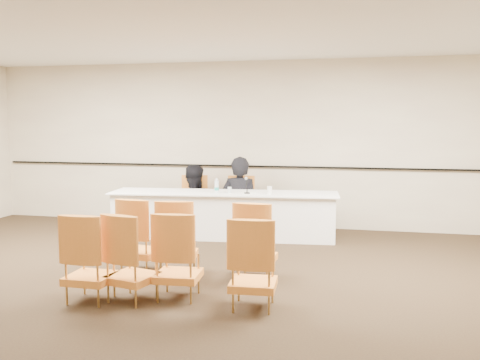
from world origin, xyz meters
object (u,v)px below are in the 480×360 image
Objects in this scene: panelist_main at (240,210)px; aud_chair_back_left at (90,257)px; panelist_main_chair at (240,204)px; panelist_second_chair at (192,203)px; aud_chair_front_mid at (177,237)px; coffee_cup at (270,190)px; aud_chair_front_left at (141,235)px; aud_chair_front_right at (256,240)px; water_bottle at (217,186)px; panelist_second at (192,211)px; aud_chair_back_right at (253,262)px; aud_chair_extra at (178,255)px; drinking_glass at (230,190)px; panel_table at (224,215)px; aud_chair_back_mid at (132,257)px; microphone at (247,186)px.

aud_chair_back_left is at bearing 81.41° from panelist_main.
panelist_second_chair is at bearing 180.00° from panelist_main_chair.
panelist_main is at bearing 77.68° from aud_chair_front_mid.
aud_chair_front_left is (-1.28, -2.16, -0.34)m from coffee_cup.
aud_chair_front_mid and aud_chair_front_right have the same top height.
panelist_second is at bearing 136.12° from water_bottle.
coffee_cup is 0.13× the size of aud_chair_back_right.
aud_chair_front_left is (-0.40, -2.15, -0.39)m from water_bottle.
water_bottle is at bearing -179.50° from coffee_cup.
water_bottle is 3.08m from aud_chair_extra.
panelist_main_chair is 0.86m from panelist_second.
aud_chair_back_left reaches higher than drinking_glass.
panel_table is 3.94× the size of aud_chair_front_mid.
aud_chair_front_left is 1.17m from aud_chair_back_left.
panelist_second reaches higher than aud_chair_front_mid.
aud_chair_front_mid is at bearing 86.71° from panelist_second.
panel_table is 3.94× the size of panelist_main_chair.
water_bottle is 3.41m from aud_chair_back_right.
panelist_main_chair and panelist_second_chair have the same top height.
panelist_second is 1.74× the size of aud_chair_back_right.
aud_chair_extra reaches higher than drinking_glass.
drinking_glass is at bearing -39.60° from panelist_second_chair.
panelist_second reaches higher than panelist_second_chair.
aud_chair_front_right is (0.98, -2.20, 0.10)m from panel_table.
panelist_second_chair is 1.00× the size of aud_chair_front_right.
water_bottle reaches higher than panelist_main_chair.
panelist_second_chair is 9.50× the size of drinking_glass.
aud_chair_front_right is 1.57m from aud_chair_back_mid.
aud_chair_back_mid is at bearing 87.38° from panelist_main.
microphone is 0.28× the size of aud_chair_front_left.
panelist_main is at bearing 99.84° from aud_chair_back_mid.
aud_chair_back_mid is at bearing 14.06° from aud_chair_back_left.
aud_chair_back_left reaches higher than coffee_cup.
panelist_second_chair is 3.18m from aud_chair_front_right.
panelist_second_chair is (-0.84, -0.08, 0.00)m from panelist_main_chair.
panelist_main is 1.97× the size of aud_chair_back_right.
aud_chair_front_left is 1.00× the size of aud_chair_back_right.
aud_chair_front_left is (0.21, -2.74, 0.00)m from panelist_second_chair.
coffee_cup is (0.78, -0.09, 0.44)m from panel_table.
microphone is at bearing 94.26° from aud_chair_back_mid.
aud_chair_back_mid is at bearing -99.60° from panelist_main_chair.
panel_table is at bearing 173.77° from coffee_cup.
microphone is 3.29m from aud_chair_back_mid.
panelist_main is at bearing -0.00° from panelist_second_chair.
aud_chair_front_left is 1.00× the size of aud_chair_front_right.
panelist_second_chair is 1.00× the size of aud_chair_back_right.
aud_chair_back_mid and aud_chair_back_right have the same top height.
drinking_glass reaches higher than panel_table.
drinking_glass is 2.29m from aud_chair_front_left.
aud_chair_front_right is at bearing -78.69° from panelist_main_chair.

